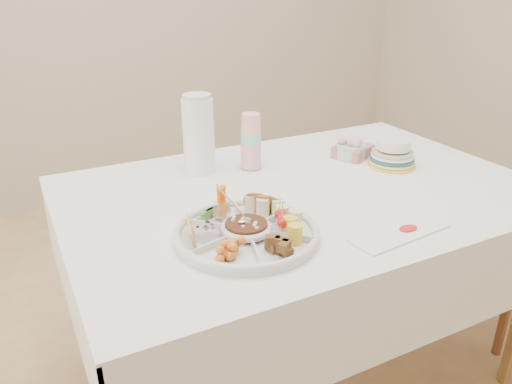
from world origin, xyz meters
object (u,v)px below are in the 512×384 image
plate_stack (393,152)px  dining_table (299,286)px  party_tray (246,231)px  thermos (198,133)px

plate_stack → dining_table: bearing=-174.9°
party_tray → thermos: thermos is taller
dining_table → party_tray: bearing=-145.8°
thermos → plate_stack: 0.70m
plate_stack → thermos: bearing=157.6°
party_tray → thermos: 0.53m
thermos → plate_stack: thermos is taller
dining_table → plate_stack: bearing=5.1°
party_tray → dining_table: bearing=34.2°
dining_table → thermos: thermos is taller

